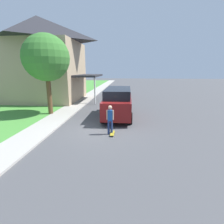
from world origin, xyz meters
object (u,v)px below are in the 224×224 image
object	(u,v)px
suv_parked	(118,102)
skateboarder	(110,119)
skateboard	(112,133)
lawn_tree_near	(46,58)
car_down_street	(121,92)

from	to	relation	value
suv_parked	skateboarder	distance (m)	3.66
suv_parked	skateboard	xyz separation A→B (m)	(-0.09, -3.71, -1.09)
lawn_tree_near	car_down_street	distance (m)	11.94
lawn_tree_near	skateboard	bearing A→B (deg)	-36.56
skateboard	suv_parked	bearing A→B (deg)	88.62
lawn_tree_near	car_down_street	bearing A→B (deg)	62.62
suv_parked	skateboard	distance (m)	3.87
skateboarder	suv_parked	bearing A→B (deg)	86.52
car_down_street	skateboarder	distance (m)	13.99
car_down_street	skateboarder	bearing A→B (deg)	-89.94
suv_parked	skateboarder	world-z (taller)	suv_parked
lawn_tree_near	skateboarder	size ratio (longest dim) A/B	3.67
suv_parked	skateboard	bearing A→B (deg)	-91.38
lawn_tree_near	skateboarder	bearing A→B (deg)	-36.83
car_down_street	suv_parked	bearing A→B (deg)	-88.69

